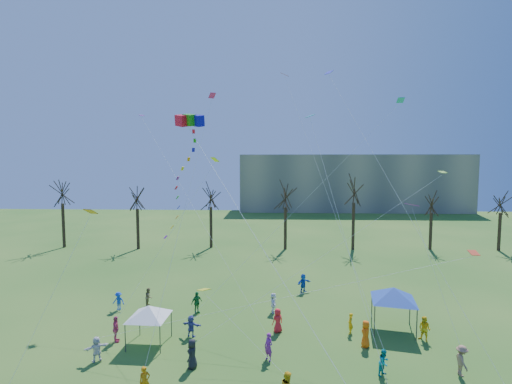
{
  "coord_description": "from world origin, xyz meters",
  "views": [
    {
      "loc": [
        -0.0,
        -16.21,
        12.7
      ],
      "look_at": [
        -0.89,
        5.0,
        11.0
      ],
      "focal_mm": 25.0,
      "sensor_mm": 36.0,
      "label": 1
    }
  ],
  "objects_px": {
    "distant_building": "(351,183)",
    "big_box_kite": "(185,186)",
    "canopy_tent_white": "(149,311)",
    "canopy_tent_blue": "(394,294)"
  },
  "relations": [
    {
      "from": "distant_building",
      "to": "canopy_tent_blue",
      "type": "xyz_separation_m",
      "value": [
        -12.65,
        -71.44,
        -4.69
      ]
    },
    {
      "from": "distant_building",
      "to": "canopy_tent_white",
      "type": "xyz_separation_m",
      "value": [
        -30.53,
        -74.34,
        -5.15
      ]
    },
    {
      "from": "distant_building",
      "to": "canopy_tent_blue",
      "type": "bearing_deg",
      "value": -100.04
    },
    {
      "from": "canopy_tent_white",
      "to": "canopy_tent_blue",
      "type": "distance_m",
      "value": 18.12
    },
    {
      "from": "distant_building",
      "to": "canopy_tent_white",
      "type": "bearing_deg",
      "value": -112.33
    },
    {
      "from": "distant_building",
      "to": "canopy_tent_white",
      "type": "distance_m",
      "value": 80.53
    },
    {
      "from": "big_box_kite",
      "to": "canopy_tent_white",
      "type": "distance_m",
      "value": 9.21
    },
    {
      "from": "canopy_tent_blue",
      "to": "big_box_kite",
      "type": "bearing_deg",
      "value": -170.64
    },
    {
      "from": "distant_building",
      "to": "big_box_kite",
      "type": "bearing_deg",
      "value": -110.68
    },
    {
      "from": "canopy_tent_white",
      "to": "big_box_kite",
      "type": "bearing_deg",
      "value": 8.37
    }
  ]
}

